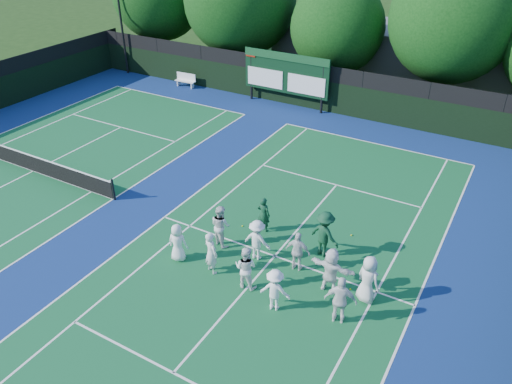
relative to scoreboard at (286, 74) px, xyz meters
The scene contains 28 objects.
ground 17.23m from the scoreboard, 65.78° to the right, with size 120.00×120.00×0.00m, color #19360E.
court_apron 14.78m from the scoreboard, 86.03° to the right, with size 34.00×32.00×0.01m, color navy.
near_court 16.33m from the scoreboard, 64.32° to the right, with size 11.05×23.85×0.01m.
left_court 16.32m from the scoreboard, 115.60° to the right, with size 11.05×23.85×0.01m.
back_fence 1.38m from the scoreboard, 22.25° to the left, with size 34.00×0.08×3.00m.
scoreboard is the anchor object (origin of this frame).
clubhouse 9.80m from the scoreboard, 59.22° to the left, with size 18.00×6.00×4.00m, color slate.
tennis_net 16.26m from the scoreboard, 115.60° to the right, with size 11.30×0.10×1.10m.
bench 8.20m from the scoreboard, behind, with size 1.59×0.51×0.99m.
tree_b 7.67m from the scoreboard, 144.80° to the left, with size 8.17×8.17×9.78m.
tree_c 4.96m from the scoreboard, 64.21° to the left, with size 6.28×6.28×7.72m.
tree_d 10.56m from the scoreboard, 23.56° to the left, with size 7.56×7.56×9.62m.
tennis_ball_1 15.08m from the scoreboard, 52.26° to the right, with size 0.07×0.07×0.07m, color #C6D719.
tennis_ball_2 18.26m from the scoreboard, 55.48° to the right, with size 0.07×0.07×0.07m, color #C6D719.
tennis_ball_3 14.50m from the scoreboard, 70.17° to the right, with size 0.07×0.07×0.07m, color #C6D719.
tennis_ball_4 16.11m from the scoreboard, 56.30° to the right, with size 0.07×0.07×0.07m, color #C6D719.
player_front_0 17.09m from the scoreboard, 76.86° to the right, with size 0.77×0.50×1.59m, color white.
player_front_1 17.47m from the scoreboard, 71.96° to the right, with size 0.64×0.42×1.76m, color silver.
player_front_2 18.05m from the scoreboard, 67.41° to the right, with size 0.83×0.65×1.71m, color white.
player_front_3 19.07m from the scoreboard, 64.00° to the right, with size 1.05×0.60×1.62m, color white.
player_front_4 19.63m from the scoreboard, 57.73° to the right, with size 1.07×0.44×1.82m, color white.
player_back_0 15.72m from the scoreboard, 72.37° to the right, with size 0.87×0.67×1.78m, color silver.
player_back_1 16.39m from the scoreboard, 66.72° to the right, with size 1.10×0.63×1.71m, color white.
player_back_2 16.96m from the scoreboard, 61.38° to the right, with size 0.97×0.40×1.65m, color silver.
player_back_3 18.11m from the scoreboard, 57.89° to the right, with size 1.65×0.53×1.78m, color white.
player_back_4 18.69m from the scoreboard, 54.27° to the right, with size 0.89×0.58×1.83m, color silver.
coach_left 14.54m from the scoreboard, 66.50° to the right, with size 0.58×0.38×1.60m, color #103B23.
coach_right 16.08m from the scoreboard, 57.57° to the right, with size 1.26×0.72×1.95m, color #103C23.
Camera 1 is at (7.06, -12.76, 12.22)m, focal length 35.00 mm.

